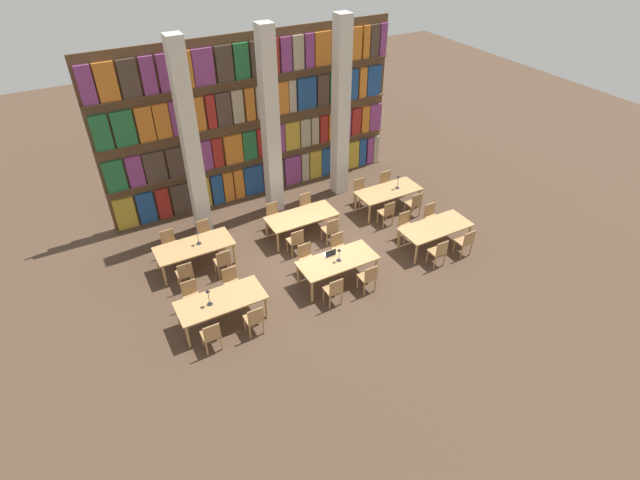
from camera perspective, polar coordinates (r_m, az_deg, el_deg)
The scene contains 40 objects.
ground_plane at distance 14.97m, azimuth -0.23°, elevation -1.81°, with size 40.00×40.00×0.00m, color #4C3828.
bookshelf_bank at distance 17.03m, azimuth -7.41°, elevation 13.13°, with size 10.13×0.35×5.50m.
pillar_left at distance 15.10m, azimuth -14.61°, elevation 10.69°, with size 0.47×0.47×6.00m.
pillar_center at distance 15.82m, azimuth -5.70°, elevation 12.86°, with size 0.47×0.47×6.00m.
pillar_right at distance 16.89m, azimuth 2.38°, elevation 14.54°, with size 0.47×0.47×6.00m.
reading_table_0 at distance 12.70m, azimuth -11.24°, elevation -6.95°, with size 2.19×0.98×0.74m.
chair_0 at distance 12.19m, azimuth -12.33°, elevation -10.56°, with size 0.42×0.40×0.90m.
chair_1 at distance 13.31m, azimuth -14.49°, elevation -6.19°, with size 0.42×0.40×0.90m.
chair_2 at distance 12.39m, azimuth -7.52°, elevation -8.93°, with size 0.42×0.40×0.90m.
chair_3 at distance 13.49m, azimuth -10.08°, elevation -4.78°, with size 0.42×0.40×0.90m.
desk_lamp_0 at distance 12.38m, azimuth -12.66°, elevation -6.11°, with size 0.14×0.14×0.47m.
reading_table_1 at distance 13.68m, azimuth 2.02°, elevation -2.51°, with size 2.19×0.98×0.74m.
chair_4 at distance 13.06m, azimuth 1.60°, elevation -5.73°, with size 0.42×0.40×0.90m.
chair_5 at distance 14.10m, azimuth -1.58°, elevation -2.05°, with size 0.42×0.40×0.90m.
chair_6 at distance 13.50m, azimuth 5.53°, elevation -4.24°, with size 0.42×0.40×0.90m.
chair_7 at distance 14.51m, azimuth 2.16°, elevation -0.79°, with size 0.42×0.40×0.90m.
desk_lamp_1 at distance 13.44m, azimuth 2.20°, elevation -1.45°, with size 0.14×0.14×0.41m.
laptop at distance 13.77m, azimuth 1.10°, elevation -1.59°, with size 0.32×0.22×0.21m.
reading_table_2 at distance 15.36m, azimuth 13.08°, elevation 1.31°, with size 2.19×0.98×0.74m.
chair_8 at distance 14.72m, azimuth 13.38°, elevation -1.31°, with size 0.42×0.40×0.90m.
chair_9 at distance 15.65m, azimuth 9.77°, elevation 1.70°, with size 0.42×0.40×0.90m.
chair_10 at distance 15.32m, azimuth 16.26°, elevation -0.18°, with size 0.42×0.40×0.90m.
chair_11 at distance 16.22m, azimuth 12.63°, elevation 2.66°, with size 0.42×0.40×0.90m.
reading_table_3 at distance 14.63m, azimuth -14.18°, elevation -0.84°, with size 2.19×0.98×0.74m.
chair_12 at distance 14.05m, azimuth -15.18°, elevation -3.71°, with size 0.42×0.40×0.90m.
chair_13 at distance 15.28m, azimuth -16.82°, elevation -0.41°, with size 0.42×0.40×0.90m.
chair_14 at distance 14.23m, azimuth -11.04°, elevation -2.42°, with size 0.42×0.40×0.90m.
chair_15 at distance 15.45m, azimuth -12.99°, elevation 0.74°, with size 0.42×0.40×0.90m.
desk_lamp_2 at distance 14.46m, azimuth -13.83°, elevation 0.54°, with size 0.14×0.14×0.44m.
reading_table_4 at distance 15.46m, azimuth -2.13°, elevation 2.58°, with size 2.19×0.98×0.74m.
chair_16 at distance 14.77m, azimuth -2.79°, elevation -0.06°, with size 0.42×0.40×0.90m.
chair_17 at distance 15.94m, azimuth -5.30°, elevation 2.82°, with size 0.42×0.40×0.90m.
chair_18 at distance 15.23m, azimuth 1.21°, elevation 1.21°, with size 0.42×0.40×0.90m.
chair_19 at distance 16.36m, azimuth -1.50°, elevation 3.94°, with size 0.42×0.40×0.90m.
reading_table_5 at distance 16.91m, azimuth 7.83°, elevation 5.45°, with size 2.19×0.98×0.74m.
chair_20 at distance 16.17m, azimuth 7.65°, elevation 3.17°, with size 0.42×0.40×0.90m.
chair_21 at distance 17.24m, azimuth 4.67°, elevation 5.64°, with size 0.42×0.40×0.90m.
chair_22 at distance 16.77m, azimuth 10.71°, elevation 4.13°, with size 0.42×0.40×0.90m.
chair_23 at distance 17.80m, azimuth 7.66°, elevation 6.47°, with size 0.42×0.40×0.90m.
desk_lamp_3 at distance 16.89m, azimuth 8.92°, elevation 6.84°, with size 0.14×0.14×0.48m.
Camera 1 is at (-5.66, -10.37, 9.19)m, focal length 28.00 mm.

